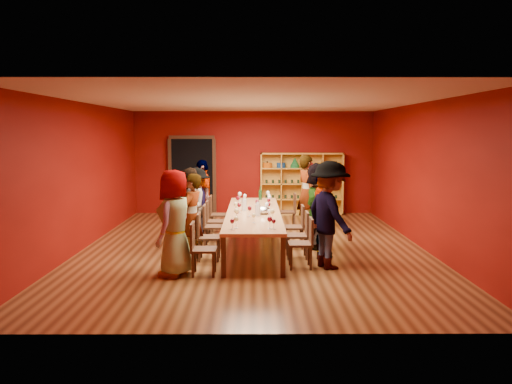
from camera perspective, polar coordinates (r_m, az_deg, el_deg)
room_shell at (r=10.23m, az=-0.30°, el=1.85°), size 7.10×9.10×3.04m
tasting_table at (r=10.33m, az=-0.29°, el=-2.58°), size 1.10×4.50×0.75m
doorway at (r=14.79m, az=-7.27°, el=1.87°), size 1.40×0.17×2.30m
shelving_unit at (r=14.64m, az=5.20°, el=1.29°), size 2.40×0.40×1.80m
chair_person_left_0 at (r=8.46m, az=-6.52°, el=-6.14°), size 0.42×0.42×0.89m
person_left_0 at (r=8.43m, az=-9.26°, el=-3.50°), size 0.71×0.97×1.78m
chair_person_left_1 at (r=9.41m, az=-5.87°, el=-4.80°), size 0.42×0.42×0.89m
person_left_1 at (r=9.38m, az=-7.37°, el=-2.87°), size 0.60×0.70×1.63m
chair_person_left_2 at (r=10.45m, az=-5.30°, el=-3.62°), size 0.42×0.42×0.89m
person_left_2 at (r=10.44m, az=-7.65°, el=-1.80°), size 0.64×0.90×1.66m
chair_person_left_3 at (r=11.06m, az=-5.02°, el=-3.05°), size 0.42×0.42×0.89m
person_left_3 at (r=11.04m, az=-6.82°, el=-1.42°), size 0.66×1.12×1.62m
chair_person_left_4 at (r=11.94m, az=-4.66°, el=-2.31°), size 0.42×0.42×0.89m
person_left_4 at (r=11.92m, az=-6.13°, el=-0.51°), size 0.76×1.12×1.75m
chair_person_right_0 at (r=8.88m, az=5.61°, el=-5.50°), size 0.42×0.42×0.89m
person_right_0 at (r=8.84m, az=8.42°, el=-2.61°), size 0.94×1.32×1.89m
chair_person_right_1 at (r=9.56m, az=5.18°, el=-4.61°), size 0.42×0.42×0.89m
person_right_1 at (r=9.54m, az=7.61°, el=-2.57°), size 0.59×1.04×1.68m
chair_person_right_2 at (r=10.39m, az=4.74°, el=-3.68°), size 0.42×0.42×0.89m
person_right_2 at (r=10.38m, az=7.12°, el=-1.54°), size 0.57×1.67×1.77m
chair_person_right_4 at (r=12.37m, az=3.94°, el=-1.99°), size 0.42×0.42×0.89m
person_right_4 at (r=12.35m, az=5.81°, el=-0.03°), size 0.68×0.79×1.84m
wine_glass_0 at (r=8.52m, az=1.58°, el=-3.19°), size 0.09×0.09×0.21m
wine_glass_1 at (r=11.97m, az=-1.86°, el=-0.27°), size 0.09×0.09×0.22m
wine_glass_2 at (r=9.39m, az=-2.24°, el=-2.24°), size 0.09×0.09×0.22m
wine_glass_3 at (r=10.32m, az=1.45°, el=-1.48°), size 0.08×0.08×0.20m
wine_glass_4 at (r=8.45m, az=-2.73°, el=-3.41°), size 0.08×0.08×0.19m
wine_glass_5 at (r=12.22m, az=1.38°, el=-0.14°), size 0.09×0.09×0.21m
wine_glass_6 at (r=11.67m, az=-1.29°, el=-0.50°), size 0.08×0.08×0.20m
wine_glass_7 at (r=11.96m, az=1.50°, el=-0.42°), size 0.07×0.07×0.18m
wine_glass_8 at (r=8.55m, az=-2.28°, el=-3.16°), size 0.08×0.08×0.21m
wine_glass_9 at (r=11.28m, az=1.55°, el=-0.70°), size 0.09×0.09×0.22m
wine_glass_10 at (r=10.22m, az=-1.93°, el=-1.56°), size 0.08×0.08×0.20m
wine_glass_11 at (r=9.43m, az=1.52°, el=-2.29°), size 0.08×0.08×0.20m
wine_glass_12 at (r=10.64m, az=0.15°, el=-1.19°), size 0.08×0.08×0.21m
wine_glass_13 at (r=11.21m, az=-2.08°, el=-0.76°), size 0.09×0.09×0.22m
wine_glass_14 at (r=9.76m, az=-0.73°, el=-1.93°), size 0.08×0.08×0.21m
wine_glass_15 at (r=9.32m, az=1.87°, el=-2.31°), size 0.09×0.09×0.22m
wine_glass_16 at (r=10.42m, az=-2.36°, el=-1.44°), size 0.08×0.08×0.19m
wine_glass_17 at (r=8.48m, az=2.04°, el=-3.41°), size 0.07×0.07×0.18m
wine_glass_18 at (r=10.27m, az=1.23°, el=-1.50°), size 0.08×0.08×0.21m
wine_glass_19 at (r=12.11m, az=-1.90°, el=-0.28°), size 0.08×0.08×0.19m
wine_glass_20 at (r=9.07m, az=-0.26°, el=-2.75°), size 0.07×0.07×0.18m
wine_glass_21 at (r=11.04m, az=1.46°, el=-0.98°), size 0.08×0.08×0.19m
wine_glass_22 at (r=9.41m, az=-2.19°, el=-2.32°), size 0.08×0.08×0.19m
spittoon_bowl at (r=10.09m, az=0.80°, el=-2.10°), size 0.30×0.30×0.17m
carafe_a at (r=10.47m, az=-1.36°, el=-1.49°), size 0.14×0.14×0.27m
carafe_b at (r=9.84m, az=0.20°, el=-2.02°), size 0.14×0.14×0.27m
wine_bottle at (r=12.18m, az=0.49°, el=-0.29°), size 0.10×0.10×0.33m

